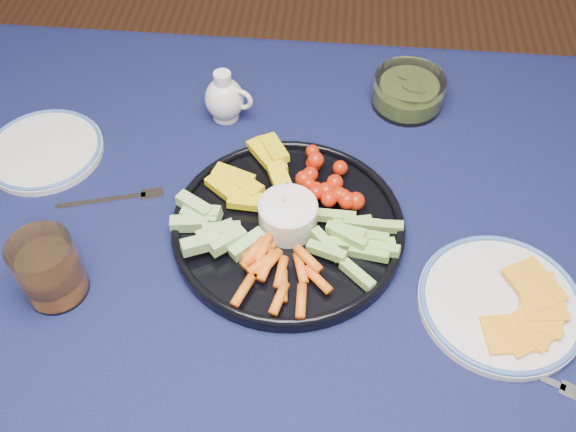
# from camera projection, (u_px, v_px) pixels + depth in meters

# --- Properties ---
(dining_table) EXTENTS (1.67, 1.07, 0.75)m
(dining_table) POSITION_uv_depth(u_px,v_px,m) (298.00, 301.00, 0.97)
(dining_table) COLOR #4B2919
(dining_table) RESTS_ON ground
(crudite_platter) EXTENTS (0.34, 0.34, 0.11)m
(crudite_platter) POSITION_uv_depth(u_px,v_px,m) (286.00, 224.00, 0.93)
(crudite_platter) COLOR black
(crudite_platter) RESTS_ON dining_table
(creamer_pitcher) EXTENTS (0.08, 0.07, 0.09)m
(creamer_pitcher) POSITION_uv_depth(u_px,v_px,m) (225.00, 99.00, 1.08)
(creamer_pitcher) COLOR white
(creamer_pitcher) RESTS_ON dining_table
(pickle_bowl) EXTENTS (0.12, 0.12, 0.06)m
(pickle_bowl) POSITION_uv_depth(u_px,v_px,m) (408.00, 93.00, 1.11)
(pickle_bowl) COLOR silver
(pickle_bowl) RESTS_ON dining_table
(cheese_plate) EXTENTS (0.22, 0.22, 0.03)m
(cheese_plate) POSITION_uv_depth(u_px,v_px,m) (501.00, 301.00, 0.86)
(cheese_plate) COLOR silver
(cheese_plate) RESTS_ON dining_table
(juice_tumbler) EXTENTS (0.08, 0.08, 0.10)m
(juice_tumbler) POSITION_uv_depth(u_px,v_px,m) (50.00, 272.00, 0.85)
(juice_tumbler) COLOR silver
(juice_tumbler) RESTS_ON dining_table
(fork_left) EXTENTS (0.16, 0.06, 0.00)m
(fork_left) POSITION_uv_depth(u_px,v_px,m) (119.00, 199.00, 0.98)
(fork_left) COLOR silver
(fork_left) RESTS_ON dining_table
(fork_right) EXTENTS (0.14, 0.07, 0.00)m
(fork_right) POSITION_uv_depth(u_px,v_px,m) (535.00, 375.00, 0.80)
(fork_right) COLOR silver
(fork_right) RESTS_ON dining_table
(side_plate_extra) EXTENTS (0.19, 0.19, 0.02)m
(side_plate_extra) POSITION_uv_depth(u_px,v_px,m) (44.00, 150.00, 1.04)
(side_plate_extra) COLOR silver
(side_plate_extra) RESTS_ON dining_table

